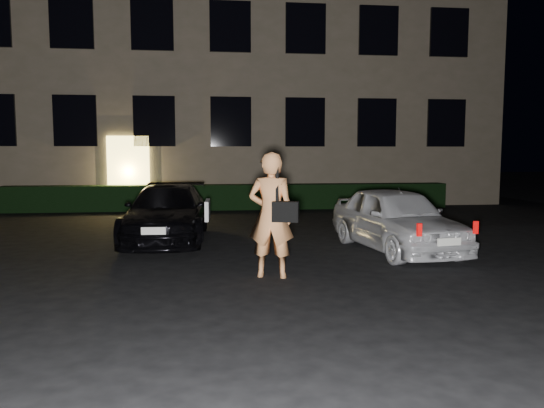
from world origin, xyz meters
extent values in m
plane|color=black|center=(0.00, 0.00, 0.00)|extent=(80.00, 80.00, 0.00)
cube|color=brown|center=(0.00, 15.00, 6.00)|extent=(20.00, 8.00, 12.00)
cube|color=#ECCF5F|center=(-3.50, 10.94, 1.25)|extent=(1.40, 0.10, 2.50)
cube|color=black|center=(-5.20, 10.94, 3.00)|extent=(1.40, 0.10, 1.70)
cube|color=black|center=(-2.60, 10.94, 3.00)|extent=(1.40, 0.10, 1.70)
cube|color=black|center=(0.00, 10.94, 3.00)|extent=(1.40, 0.10, 1.70)
cube|color=black|center=(2.60, 10.94, 3.00)|extent=(1.40, 0.10, 1.70)
cube|color=black|center=(5.20, 10.94, 3.00)|extent=(1.40, 0.10, 1.70)
cube|color=black|center=(7.80, 10.94, 3.00)|extent=(1.40, 0.10, 1.70)
cube|color=black|center=(-5.20, 10.94, 6.20)|extent=(1.40, 0.10, 1.70)
cube|color=black|center=(-2.60, 10.94, 6.20)|extent=(1.40, 0.10, 1.70)
cube|color=black|center=(0.00, 10.94, 6.20)|extent=(1.40, 0.10, 1.70)
cube|color=black|center=(2.60, 10.94, 6.20)|extent=(1.40, 0.10, 1.70)
cube|color=black|center=(5.20, 10.94, 6.20)|extent=(1.40, 0.10, 1.70)
cube|color=black|center=(7.80, 10.94, 6.20)|extent=(1.40, 0.10, 1.70)
cube|color=black|center=(0.00, 10.50, 0.42)|extent=(15.00, 0.70, 0.85)
imported|color=black|center=(-1.70, 4.39, 0.61)|extent=(1.88, 4.29, 1.22)
cube|color=white|center=(-0.81, 3.58, 0.76)|extent=(0.11, 0.88, 0.41)
cube|color=silver|center=(-1.79, 2.21, 0.53)|extent=(0.45, 0.06, 0.14)
imported|color=silver|center=(2.93, 2.55, 0.64)|extent=(2.03, 3.94, 1.28)
cube|color=red|center=(2.66, 0.69, 0.70)|extent=(0.08, 0.06, 0.21)
cube|color=red|center=(3.72, 0.84, 0.70)|extent=(0.08, 0.06, 0.21)
cube|color=silver|center=(3.19, 0.72, 0.49)|extent=(0.43, 0.10, 0.13)
imported|color=#D6894F|center=(0.19, 0.62, 0.99)|extent=(0.82, 0.65, 1.98)
cube|color=black|center=(0.39, 0.43, 1.06)|extent=(0.44, 0.28, 0.31)
cube|color=black|center=(0.28, 0.51, 1.51)|extent=(0.06, 0.08, 0.61)
camera|label=1|loc=(-0.76, -7.58, 1.99)|focal=35.00mm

